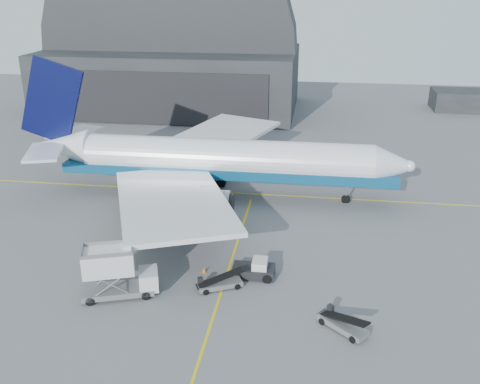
% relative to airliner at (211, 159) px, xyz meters
% --- Properties ---
extents(ground, '(200.00, 200.00, 0.00)m').
position_rel_airliner_xyz_m(ground, '(4.98, -18.81, -4.73)').
color(ground, '#565659').
rests_on(ground, ground).
extents(taxi_lines, '(80.00, 42.12, 0.02)m').
position_rel_airliner_xyz_m(taxi_lines, '(4.98, -6.15, -4.72)').
color(taxi_lines, gold).
rests_on(taxi_lines, ground).
extents(hangar, '(50.00, 28.30, 28.00)m').
position_rel_airliner_xyz_m(hangar, '(-17.02, 46.13, 4.81)').
color(hangar, black).
rests_on(hangar, ground).
extents(distant_bldg_a, '(14.00, 8.00, 4.00)m').
position_rel_airliner_xyz_m(distant_bldg_a, '(42.98, 53.19, -4.73)').
color(distant_bldg_a, black).
rests_on(distant_bldg_a, ground).
extents(airliner, '(48.15, 46.69, 16.90)m').
position_rel_airliner_xyz_m(airliner, '(0.00, 0.00, 0.00)').
color(airliner, white).
rests_on(airliner, ground).
extents(catering_truck, '(6.77, 4.27, 4.37)m').
position_rel_airliner_xyz_m(catering_truck, '(-3.64, -23.43, -2.52)').
color(catering_truck, slate).
rests_on(catering_truck, ground).
extents(pushback_tug, '(3.82, 2.25, 1.76)m').
position_rel_airliner_xyz_m(pushback_tug, '(7.54, -18.59, -4.06)').
color(pushback_tug, black).
rests_on(pushback_tug, ground).
extents(belt_loader_a, '(4.12, 2.92, 1.59)m').
position_rel_airliner_xyz_m(belt_loader_a, '(4.69, -21.07, -4.24)').
color(belt_loader_a, slate).
rests_on(belt_loader_a, ground).
extents(belt_loader_b, '(4.02, 3.75, 1.67)m').
position_rel_airliner_xyz_m(belt_loader_b, '(15.14, -25.53, -4.21)').
color(belt_loader_b, slate).
rests_on(belt_loader_b, ground).
extents(traffic_cone, '(0.35, 0.35, 0.51)m').
position_rel_airliner_xyz_m(traffic_cone, '(2.85, -18.59, -4.49)').
color(traffic_cone, '#FC5C07').
rests_on(traffic_cone, ground).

